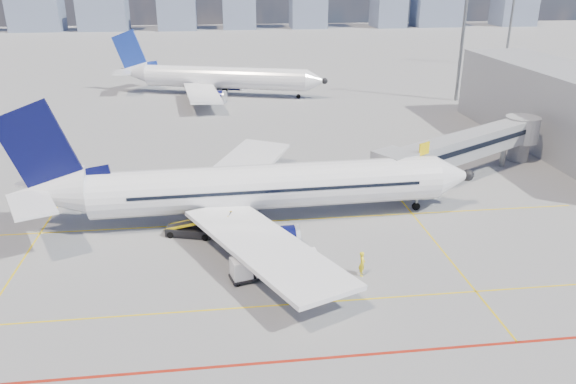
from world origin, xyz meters
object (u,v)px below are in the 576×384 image
at_px(main_aircraft, 249,188).
at_px(ramp_worker, 362,264).
at_px(baggage_tug, 300,255).
at_px(second_aircraft, 216,78).
at_px(cargo_dolly, 252,267).
at_px(belt_loader, 192,229).

xyz_separation_m(main_aircraft, ramp_worker, (7.78, -10.99, -2.23)).
height_order(baggage_tug, ramp_worker, ramp_worker).
height_order(second_aircraft, cargo_dolly, second_aircraft).
distance_m(baggage_tug, ramp_worker, 4.98).
bearing_deg(baggage_tug, ramp_worker, -30.46).
bearing_deg(belt_loader, ramp_worker, -16.40).
bearing_deg(belt_loader, baggage_tug, -18.94).
relative_size(main_aircraft, cargo_dolly, 11.88).
distance_m(second_aircraft, cargo_dolly, 67.17).
bearing_deg(second_aircraft, belt_loader, -74.88).
distance_m(cargo_dolly, belt_loader, 9.30).
bearing_deg(cargo_dolly, second_aircraft, 77.78).
bearing_deg(main_aircraft, belt_loader, -155.88).
xyz_separation_m(main_aircraft, belt_loader, (-5.26, -2.55, -2.60)).
bearing_deg(ramp_worker, belt_loader, 69.62).
xyz_separation_m(main_aircraft, second_aircraft, (-2.57, 56.55, 0.00)).
relative_size(cargo_dolly, belt_loader, 0.60).
bearing_deg(baggage_tug, main_aircraft, 108.24).
bearing_deg(cargo_dolly, belt_loader, 106.71).
height_order(main_aircraft, baggage_tug, main_aircraft).
height_order(belt_loader, ramp_worker, belt_loader).
height_order(main_aircraft, ramp_worker, main_aircraft).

